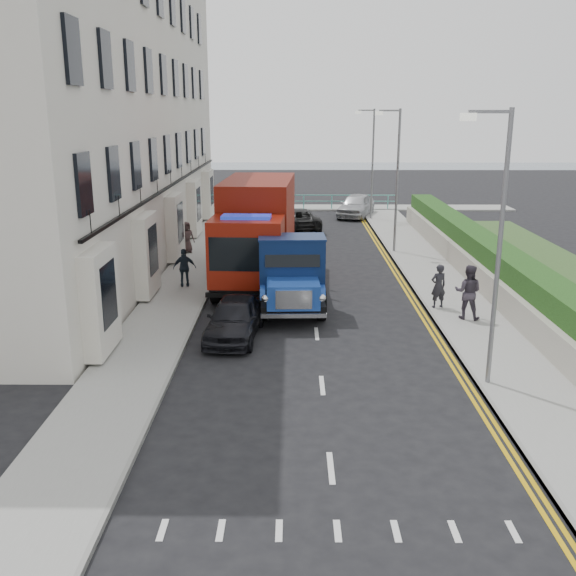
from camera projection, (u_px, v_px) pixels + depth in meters
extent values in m
plane|color=black|center=(319.00, 357.00, 18.65)|extent=(120.00, 120.00, 0.00)
cube|color=gray|center=(189.00, 277.00, 27.35)|extent=(2.40, 38.00, 0.12)
cube|color=gray|center=(435.00, 277.00, 27.27)|extent=(2.60, 38.00, 0.12)
cube|color=gray|center=(303.00, 208.00, 46.57)|extent=(30.00, 2.50, 0.12)
plane|color=slate|center=(299.00, 170.00, 76.45)|extent=(120.00, 120.00, 0.00)
cube|color=silver|center=(103.00, 108.00, 29.36)|extent=(6.00, 30.00, 14.00)
cube|color=black|center=(175.00, 183.00, 30.25)|extent=(0.12, 28.00, 0.10)
cube|color=#B2AD9E|center=(467.00, 266.00, 27.13)|extent=(0.30, 28.00, 1.00)
cube|color=#1A3A12|center=(484.00, 257.00, 27.02)|extent=(1.20, 28.00, 1.70)
cube|color=#59B2A5|center=(304.00, 195.00, 45.53)|extent=(13.00, 0.08, 0.06)
cube|color=#59B2A5|center=(304.00, 201.00, 45.64)|extent=(13.00, 0.06, 0.05)
cylinder|color=slate|center=(499.00, 255.00, 15.76)|extent=(0.12, 0.12, 7.00)
cube|color=slate|center=(490.00, 112.00, 14.85)|extent=(1.00, 0.08, 0.08)
cube|color=beige|center=(468.00, 117.00, 14.88)|extent=(0.35, 0.18, 0.18)
cylinder|color=slate|center=(397.00, 183.00, 31.17)|extent=(0.12, 0.12, 7.00)
cube|color=slate|center=(390.00, 111.00, 30.26)|extent=(1.00, 0.08, 0.08)
cube|color=beige|center=(379.00, 113.00, 30.29)|extent=(0.35, 0.18, 0.18)
cylinder|color=slate|center=(372.00, 166.00, 40.80)|extent=(0.12, 0.12, 7.00)
cube|color=slate|center=(366.00, 110.00, 39.89)|extent=(1.00, 0.08, 0.08)
cube|color=beige|center=(358.00, 112.00, 39.93)|extent=(0.35, 0.18, 0.18)
cylinder|color=black|center=(264.00, 305.00, 21.78)|extent=(0.32, 1.08, 1.07)
cylinder|color=black|center=(321.00, 305.00, 21.83)|extent=(0.32, 1.08, 1.07)
cylinder|color=black|center=(265.00, 281.00, 24.79)|extent=(0.32, 1.08, 1.07)
cylinder|color=black|center=(315.00, 281.00, 24.84)|extent=(0.32, 1.08, 1.07)
cube|color=black|center=(291.00, 288.00, 23.27)|extent=(2.29, 5.43, 0.20)
cube|color=#1C429C|center=(293.00, 293.00, 21.17)|extent=(1.78, 1.51, 0.80)
cube|color=silver|center=(294.00, 300.00, 20.45)|extent=(1.18, 0.13, 0.61)
cube|color=#0C1D46|center=(292.00, 265.00, 22.24)|extent=(2.28, 1.41, 1.95)
cube|color=black|center=(290.00, 272.00, 24.49)|extent=(2.45, 3.20, 0.13)
cylinder|color=black|center=(217.00, 287.00, 23.75)|extent=(0.42, 1.22, 1.21)
cylinder|color=black|center=(278.00, 288.00, 23.61)|extent=(0.42, 1.22, 1.21)
cylinder|color=black|center=(230.00, 266.00, 27.02)|extent=(0.42, 1.22, 1.21)
cylinder|color=black|center=(285.00, 266.00, 26.88)|extent=(0.42, 1.22, 1.21)
cylinder|color=black|center=(238.00, 253.00, 29.34)|extent=(0.42, 1.22, 1.21)
cylinder|color=black|center=(288.00, 254.00, 29.20)|extent=(0.42, 1.22, 1.21)
cube|color=black|center=(256.00, 264.00, 26.36)|extent=(2.94, 7.80, 0.27)
cube|color=maroon|center=(247.00, 251.00, 23.32)|extent=(2.74, 2.22, 2.41)
cube|color=black|center=(243.00, 254.00, 22.32)|extent=(2.41, 0.22, 1.21)
cube|color=maroon|center=(259.00, 218.00, 27.07)|extent=(3.05, 5.84, 3.29)
imported|color=black|center=(234.00, 318.00, 20.09)|extent=(1.88, 3.92, 1.29)
imported|color=teal|center=(241.00, 259.00, 27.53)|extent=(2.10, 4.70, 1.50)
imported|color=#B0B2B5|center=(255.00, 244.00, 30.96)|extent=(2.50, 4.96, 1.38)
imported|color=black|center=(297.00, 219.00, 38.39)|extent=(3.03, 4.91, 1.27)
imported|color=#B5B6BA|center=(356.00, 205.00, 42.84)|extent=(3.21, 4.85, 1.53)
imported|color=#222227|center=(438.00, 286.00, 22.72)|extent=(0.66, 0.52, 1.58)
imported|color=#3A333F|center=(468.00, 292.00, 21.48)|extent=(1.10, 0.98, 1.86)
imported|color=#1C2732|center=(185.00, 268.00, 25.46)|extent=(0.95, 0.52, 1.53)
imported|color=#3E2D2C|center=(187.00, 237.00, 31.53)|extent=(0.89, 0.78, 1.53)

